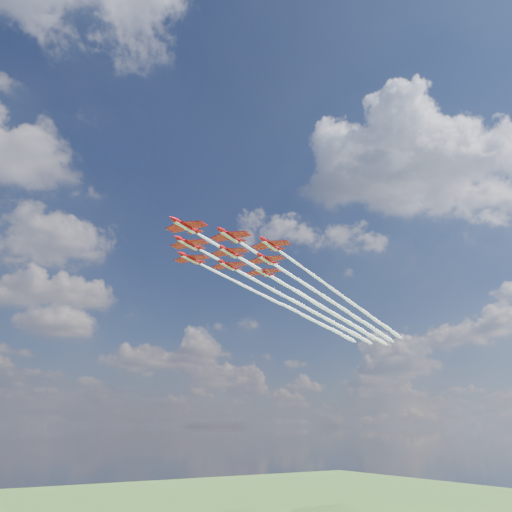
# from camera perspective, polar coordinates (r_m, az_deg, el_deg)

# --- Properties ---
(jet_lead) EXTENTS (133.00, 82.74, 2.96)m
(jet_lead) POSITION_cam_1_polar(r_m,az_deg,el_deg) (183.01, 5.14, -4.38)
(jet_lead) COLOR #B50A0E
(jet_row2_port) EXTENTS (133.00, 82.74, 2.96)m
(jet_row2_port) POSITION_cam_1_polar(r_m,az_deg,el_deg) (190.40, 8.11, -4.84)
(jet_row2_port) COLOR #B50A0E
(jet_row2_starb) EXTENTS (133.00, 82.74, 2.96)m
(jet_row2_starb) POSITION_cam_1_polar(r_m,az_deg,el_deg) (194.72, 4.57, -5.28)
(jet_row2_starb) COLOR #B50A0E
(jet_row3_port) EXTENTS (133.00, 82.74, 2.96)m
(jet_row3_port) POSITION_cam_1_polar(r_m,az_deg,el_deg) (198.27, 10.85, -5.25)
(jet_row3_port) COLOR #B50A0E
(jet_row3_centre) EXTENTS (133.00, 82.74, 2.96)m
(jet_row3_centre) POSITION_cam_1_polar(r_m,az_deg,el_deg) (202.03, 7.39, -5.68)
(jet_row3_centre) COLOR #B50A0E
(jet_row3_starb) EXTENTS (133.00, 82.74, 2.96)m
(jet_row3_starb) POSITION_cam_1_polar(r_m,az_deg,el_deg) (206.50, 4.07, -6.08)
(jet_row3_starb) COLOR #B50A0E
(jet_row4_port) EXTENTS (133.00, 82.74, 2.96)m
(jet_row4_port) POSITION_cam_1_polar(r_m,az_deg,el_deg) (209.79, 10.01, -6.05)
(jet_row4_port) COLOR #B50A0E
(jet_row4_starb) EXTENTS (133.00, 82.74, 2.96)m
(jet_row4_starb) POSITION_cam_1_polar(r_m,az_deg,el_deg) (213.72, 6.75, -6.44)
(jet_row4_starb) COLOR #B50A0E
(jet_tail) EXTENTS (133.00, 82.74, 2.96)m
(jet_tail) POSITION_cam_1_polar(r_m,az_deg,el_deg) (221.39, 9.26, -6.76)
(jet_tail) COLOR #B50A0E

